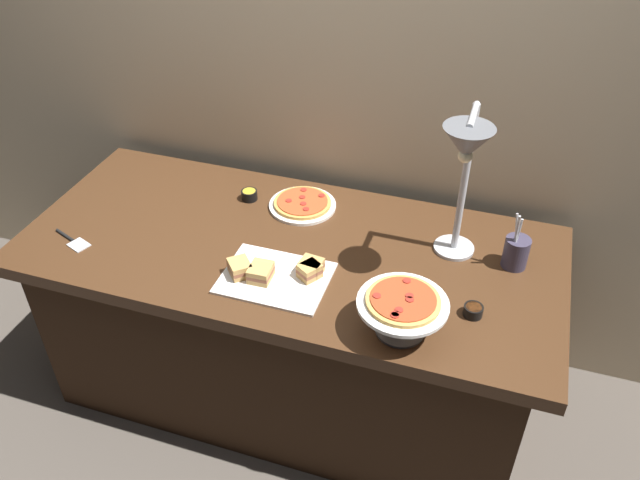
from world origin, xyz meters
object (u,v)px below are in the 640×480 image
pizza_plate_front (303,204)px  sauce_cup_far (473,310)px  serving_spatula (72,240)px  utensil_holder (516,252)px  sandwich_platter (276,274)px  heat_lamp (466,157)px  sauce_cup_near (249,195)px  pizza_plate_center (403,305)px

pizza_plate_front → sauce_cup_far: sauce_cup_far is taller
serving_spatula → utensil_holder: bearing=13.1°
sauce_cup_far → utensil_holder: size_ratio=0.27×
pizza_plate_front → utensil_holder: size_ratio=1.16×
sandwich_platter → utensil_holder: bearing=23.1°
heat_lamp → sandwich_platter: size_ratio=1.61×
pizza_plate_front → sandwich_platter: 0.43m
pizza_plate_front → serving_spatula: pizza_plate_front is taller
heat_lamp → utensil_holder: size_ratio=2.54×
pizza_plate_front → sandwich_platter: bearing=-82.3°
sauce_cup_near → sauce_cup_far: sauce_cup_near is taller
pizza_plate_center → sauce_cup_near: pizza_plate_center is taller
serving_spatula → pizza_plate_front: bearing=33.0°
heat_lamp → pizza_plate_front: (-0.59, 0.21, -0.42)m
sauce_cup_far → pizza_plate_front: bearing=150.4°
pizza_plate_center → sauce_cup_far: pizza_plate_center is taller
serving_spatula → sauce_cup_near: bearing=42.0°
pizza_plate_front → sauce_cup_near: 0.21m
sauce_cup_far → pizza_plate_center: bearing=-145.4°
sandwich_platter → sauce_cup_far: sandwich_platter is taller
sandwich_platter → serving_spatula: (-0.76, -0.04, -0.02)m
serving_spatula → sandwich_platter: bearing=2.7°
heat_lamp → serving_spatula: 1.39m
utensil_holder → heat_lamp: bearing=-153.9°
pizza_plate_front → utensil_holder: bearing=-7.8°
pizza_plate_center → sauce_cup_near: 0.88m
utensil_holder → sandwich_platter: bearing=-156.9°
sauce_cup_near → sauce_cup_far: bearing=-22.7°
heat_lamp → sauce_cup_far: (0.11, -0.18, -0.42)m
heat_lamp → sauce_cup_far: size_ratio=9.35×
utensil_holder → pizza_plate_center: bearing=-125.1°
utensil_holder → serving_spatula: size_ratio=1.29×
sauce_cup_near → serving_spatula: bearing=-138.0°
sandwich_platter → pizza_plate_front: bearing=97.7°
heat_lamp → sauce_cup_near: (-0.80, 0.19, -0.42)m
pizza_plate_center → serving_spatula: pizza_plate_center is taller
sauce_cup_far → serving_spatula: size_ratio=0.35×
pizza_plate_center → sandwich_platter: 0.46m
pizza_plate_front → serving_spatula: 0.84m
pizza_plate_center → utensil_holder: utensil_holder is taller
heat_lamp → sauce_cup_far: 0.47m
pizza_plate_center → sandwich_platter: (-0.44, 0.11, -0.08)m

